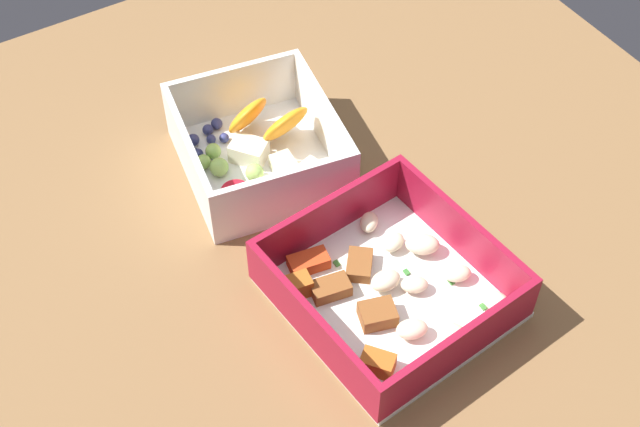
# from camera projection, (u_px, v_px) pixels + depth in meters

# --- Properties ---
(table_surface) EXTENTS (0.80, 0.80, 0.02)m
(table_surface) POSITION_uv_depth(u_px,v_px,m) (327.00, 227.00, 0.81)
(table_surface) COLOR brown
(table_surface) RESTS_ON ground
(pasta_container) EXTENTS (0.19, 0.18, 0.05)m
(pasta_container) POSITION_uv_depth(u_px,v_px,m) (388.00, 287.00, 0.73)
(pasta_container) COLOR white
(pasta_container) RESTS_ON table_surface
(fruit_bowl) EXTENTS (0.17, 0.16, 0.06)m
(fruit_bowl) POSITION_uv_depth(u_px,v_px,m) (259.00, 149.00, 0.83)
(fruit_bowl) COLOR white
(fruit_bowl) RESTS_ON table_surface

